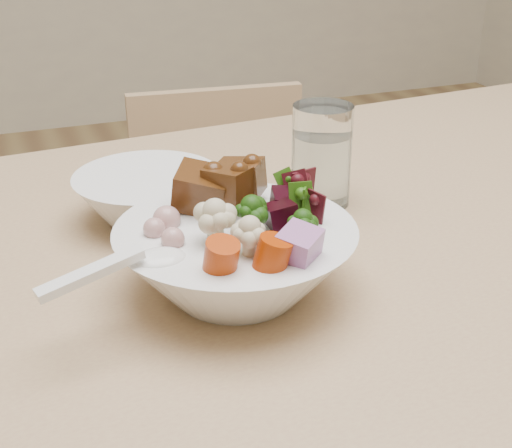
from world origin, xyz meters
name	(u,v)px	position (x,y,z in m)	size (l,w,h in m)	color
dining_table	(403,340)	(-0.08, -0.20, 0.74)	(1.83, 1.12, 0.82)	tan
chair_far	(230,262)	(-0.02, 0.54, 0.44)	(0.39, 0.39, 0.78)	tan
food_bowl	(237,254)	(-0.25, -0.18, 0.86)	(0.21, 0.21, 0.12)	white
soup_spoon	(143,263)	(-0.34, -0.21, 0.89)	(0.13, 0.05, 0.02)	white
water_glass	(321,160)	(-0.10, -0.02, 0.88)	(0.07, 0.07, 0.12)	white
side_bowl	(148,198)	(-0.29, 0.00, 0.85)	(0.16, 0.16, 0.05)	white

